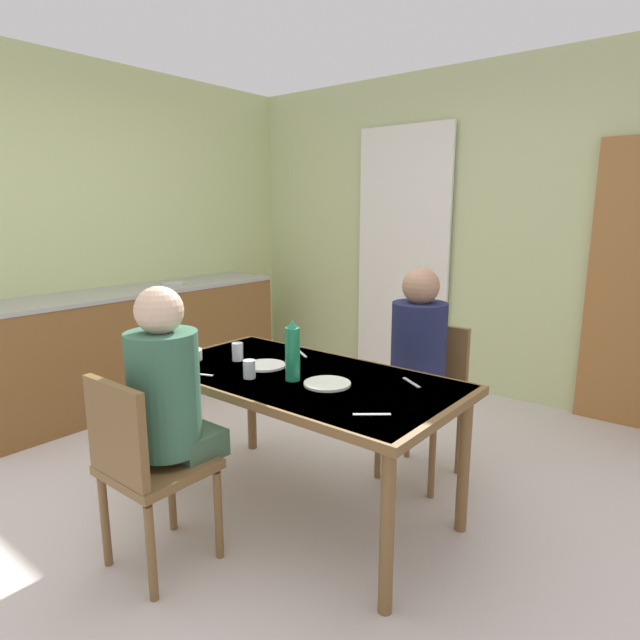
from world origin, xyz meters
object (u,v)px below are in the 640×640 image
Objects in this scene: chair_far_diner at (427,391)px; water_bottle_green_near at (293,352)px; dining_table at (301,388)px; person_far_diner at (417,348)px; kitchen_counter at (137,344)px; serving_bowl_center at (186,355)px; person_near_diner at (167,389)px; chair_near_diner at (143,463)px.

water_bottle_green_near reaches higher than chair_far_diner.
dining_table is 2.04× the size of person_far_diner.
kitchen_counter is 8.77× the size of water_bottle_green_near.
dining_table is 5.42× the size of water_bottle_green_near.
serving_bowl_center is (1.49, -0.63, 0.30)m from kitchen_counter.
kitchen_counter is at bearing 157.02° from serving_bowl_center.
water_bottle_green_near is (0.23, 0.54, 0.08)m from person_near_diner.
dining_table is 0.22m from water_bottle_green_near.
chair_far_diner is 1.13× the size of person_far_diner.
water_bottle_green_near is at bearing -74.22° from dining_table.
chair_near_diner reaches higher than serving_bowl_center.
chair_far_diner is at bearing 70.30° from person_near_diner.
person_near_diner reaches higher than serving_bowl_center.
dining_table is at bearing 64.79° from person_far_diner.
chair_near_diner is 1.51m from person_far_diner.
chair_near_diner is (1.94, -1.21, 0.05)m from kitchen_counter.
chair_far_diner is 0.97m from water_bottle_green_near.
kitchen_counter is 3.31× the size of person_near_diner.
kitchen_counter is 2.19m from dining_table.
kitchen_counter is at bearing 166.28° from water_bottle_green_near.
serving_bowl_center is at bearing 40.81° from person_far_diner.
person_near_diner is 1.00× the size of person_far_diner.
person_far_diner is at bearing 4.40° from kitchen_counter.
chair_near_diner is at bearing -52.05° from serving_bowl_center.
person_far_diner is 4.53× the size of serving_bowl_center.
person_near_diner is 4.53× the size of serving_bowl_center.
chair_far_diner is 1.51m from person_near_diner.
serving_bowl_center is (-0.95, -0.96, 0.26)m from chair_far_diner.
serving_bowl_center is (-0.45, 0.58, 0.26)m from chair_near_diner.
person_far_diner is at bearing 70.30° from chair_near_diner.
water_bottle_green_near is (0.02, -0.09, 0.21)m from dining_table.
chair_near_diner is 5.12× the size of serving_bowl_center.
kitchen_counter is 2.93× the size of chair_near_diner.
kitchen_counter is 2.27m from water_bottle_green_near.
serving_bowl_center is (-0.65, -0.19, 0.10)m from dining_table.
person_far_diner reaches higher than water_bottle_green_near.
chair_far_diner reaches higher than serving_bowl_center.
serving_bowl_center is at bearing -171.36° from water_bottle_green_near.
person_near_diner reaches higher than chair_far_diner.
person_near_diner is at bearing -28.92° from kitchen_counter.
chair_far_diner is (0.50, 1.53, 0.00)m from chair_near_diner.
chair_near_diner is at bearing -104.86° from dining_table.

